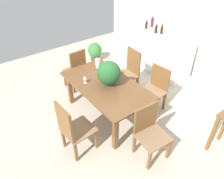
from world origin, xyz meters
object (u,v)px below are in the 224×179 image
at_px(wine_glass, 85,78).
at_px(crystal_vase_left, 107,65).
at_px(chair_near_right, 72,128).
at_px(wine_bottle_dark, 152,22).
at_px(wine_bottle_clear, 156,30).
at_px(dining_table, 106,89).
at_px(chair_foot_end, 149,129).
at_px(kitchen_counter, 162,54).
at_px(potted_plant_floor, 95,51).
at_px(wine_bottle_tall, 162,30).
at_px(chair_far_right, 156,87).
at_px(wine_bottle_amber, 146,25).
at_px(wine_bottle_green, 161,26).
at_px(chair_head_end, 77,69).
at_px(chair_far_left, 130,69).
at_px(crystal_vase_center_near, 98,62).
at_px(flower_centerpiece, 109,73).

bearing_deg(wine_glass, crystal_vase_left, 101.72).
height_order(chair_near_right, wine_bottle_dark, wine_bottle_dark).
relative_size(wine_glass, wine_bottle_clear, 0.68).
xyz_separation_m(dining_table, chair_foot_end, (1.14, 0.01, -0.13)).
xyz_separation_m(kitchen_counter, wine_bottle_clear, (-0.24, -0.06, 0.58)).
bearing_deg(dining_table, wine_glass, -134.12).
distance_m(wine_glass, wine_bottle_dark, 2.78).
bearing_deg(potted_plant_floor, wine_bottle_tall, 36.38).
bearing_deg(dining_table, kitchen_counter, 104.06).
height_order(chair_far_right, wine_bottle_amber, wine_bottle_amber).
relative_size(crystal_vase_left, wine_bottle_green, 0.75).
xyz_separation_m(dining_table, wine_glass, (-0.27, -0.28, 0.21)).
height_order(wine_bottle_clear, potted_plant_floor, wine_bottle_clear).
bearing_deg(wine_bottle_amber, chair_near_right, -63.34).
xyz_separation_m(wine_bottle_dark, wine_bottle_clear, (0.37, -0.24, -0.03)).
relative_size(wine_bottle_amber, wine_bottle_dark, 0.94).
xyz_separation_m(chair_head_end, chair_far_left, (0.74, 0.94, 0.01)).
height_order(dining_table, wine_bottle_green, wine_bottle_green).
bearing_deg(chair_far_left, wine_glass, -79.93).
relative_size(chair_far_left, crystal_vase_left, 5.24).
bearing_deg(crystal_vase_center_near, wine_bottle_amber, 106.02).
height_order(wine_bottle_dark, wine_bottle_clear, wine_bottle_dark).
xyz_separation_m(chair_far_left, crystal_vase_center_near, (-0.20, -0.72, 0.32)).
bearing_deg(crystal_vase_center_near, crystal_vase_left, 20.11).
bearing_deg(dining_table, chair_far_left, 112.58).
bearing_deg(dining_table, potted_plant_floor, 151.81).
bearing_deg(flower_centerpiece, dining_table, -136.14).
bearing_deg(wine_bottle_tall, crystal_vase_left, -81.84).
distance_m(chair_head_end, kitchen_counter, 2.25).
bearing_deg(crystal_vase_center_near, wine_glass, -57.27).
xyz_separation_m(chair_foot_end, kitchen_counter, (-1.69, 2.16, -0.01)).
relative_size(chair_far_right, wine_bottle_amber, 3.43).
bearing_deg(wine_bottle_green, chair_foot_end, -49.90).
bearing_deg(wine_bottle_tall, chair_far_right, -49.44).
bearing_deg(crystal_vase_left, flower_centerpiece, -31.38).
bearing_deg(wine_bottle_dark, wine_bottle_tall, -19.08).
distance_m(wine_bottle_tall, potted_plant_floor, 1.96).
height_order(crystal_vase_center_near, wine_bottle_dark, wine_bottle_dark).
bearing_deg(crystal_vase_center_near, potted_plant_floor, 149.25).
height_order(chair_foot_end, chair_near_right, chair_near_right).
distance_m(dining_table, chair_head_end, 1.14).
relative_size(wine_bottle_clear, potted_plant_floor, 0.42).
distance_m(chair_near_right, wine_glass, 1.01).
relative_size(chair_head_end, wine_glass, 6.80).
distance_m(wine_glass, potted_plant_floor, 2.37).
bearing_deg(wine_bottle_tall, wine_bottle_amber, -174.19).
bearing_deg(wine_bottle_clear, chair_foot_end, -47.51).
relative_size(crystal_vase_left, wine_glass, 1.29).
bearing_deg(crystal_vase_left, chair_near_right, -57.67).
bearing_deg(wine_bottle_amber, potted_plant_floor, -133.38).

